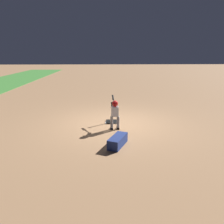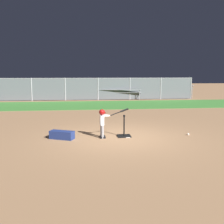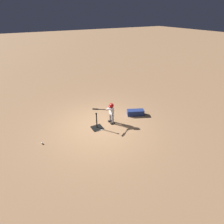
{
  "view_description": "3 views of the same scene",
  "coord_description": "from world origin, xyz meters",
  "px_view_note": "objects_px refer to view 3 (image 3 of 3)",
  "views": [
    {
      "loc": [
        -7.79,
        0.36,
        2.55
      ],
      "look_at": [
        -0.6,
        0.11,
        0.61
      ],
      "focal_mm": 35.0,
      "sensor_mm": 36.0,
      "label": 1
    },
    {
      "loc": [
        -1.3,
        -8.97,
        2.27
      ],
      "look_at": [
        -0.3,
        -0.11,
        0.93
      ],
      "focal_mm": 42.0,
      "sensor_mm": 36.0,
      "label": 2
    },
    {
      "loc": [
        2.73,
        6.06,
        4.6
      ],
      "look_at": [
        -0.61,
        0.11,
        0.63
      ],
      "focal_mm": 28.0,
      "sensor_mm": 36.0,
      "label": 3
    }
  ],
  "objects_px": {
    "batting_tee": "(97,126)",
    "baseball": "(42,143)",
    "batter_child": "(111,111)",
    "equipment_bag": "(135,112)"
  },
  "relations": [
    {
      "from": "batting_tee",
      "to": "baseball",
      "type": "distance_m",
      "value": 2.37
    },
    {
      "from": "batter_child",
      "to": "equipment_bag",
      "type": "relative_size",
      "value": 1.25
    },
    {
      "from": "batter_child",
      "to": "equipment_bag",
      "type": "bearing_deg",
      "value": -179.17
    },
    {
      "from": "baseball",
      "to": "equipment_bag",
      "type": "xyz_separation_m",
      "value": [
        -4.56,
        -0.02,
        0.1
      ]
    },
    {
      "from": "baseball",
      "to": "equipment_bag",
      "type": "height_order",
      "value": "equipment_bag"
    },
    {
      "from": "batting_tee",
      "to": "equipment_bag",
      "type": "xyz_separation_m",
      "value": [
        -2.19,
        -0.1,
        0.04
      ]
    },
    {
      "from": "baseball",
      "to": "batter_child",
      "type": "bearing_deg",
      "value": 179.97
    },
    {
      "from": "baseball",
      "to": "equipment_bag",
      "type": "distance_m",
      "value": 4.56
    },
    {
      "from": "batter_child",
      "to": "equipment_bag",
      "type": "distance_m",
      "value": 1.53
    },
    {
      "from": "batting_tee",
      "to": "batter_child",
      "type": "distance_m",
      "value": 0.93
    }
  ]
}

